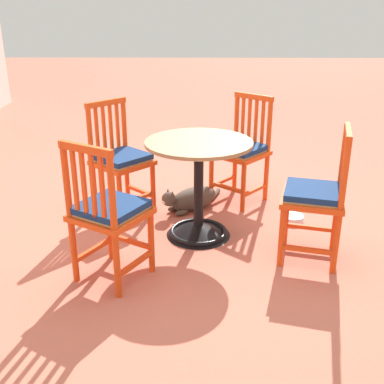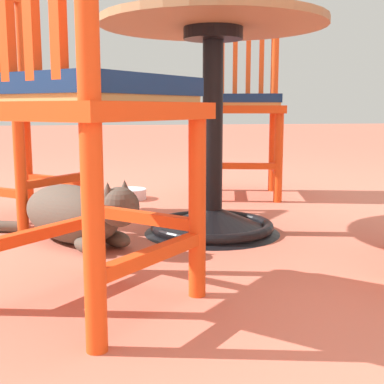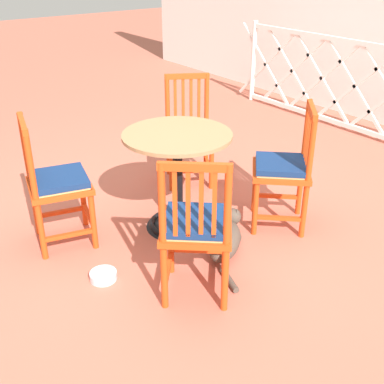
% 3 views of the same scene
% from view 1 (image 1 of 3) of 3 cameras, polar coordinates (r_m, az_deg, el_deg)
% --- Properties ---
extents(ground_plane, '(24.00, 24.00, 0.00)m').
position_cam_1_polar(ground_plane, '(3.60, 2.69, -5.14)').
color(ground_plane, '#BC604C').
extents(cafe_table, '(0.76, 0.76, 0.73)m').
position_cam_1_polar(cafe_table, '(3.47, 0.78, -0.97)').
color(cafe_table, black).
rests_on(cafe_table, ground_plane).
extents(orange_chair_by_planter, '(0.49, 0.49, 0.91)m').
position_cam_1_polar(orange_chair_by_planter, '(3.21, 14.67, -0.55)').
color(orange_chair_by_planter, '#D64214').
rests_on(orange_chair_by_planter, ground_plane).
extents(orange_chair_near_fence, '(0.56, 0.56, 0.91)m').
position_cam_1_polar(orange_chair_near_fence, '(4.09, 5.93, 4.90)').
color(orange_chair_near_fence, '#D64214').
rests_on(orange_chair_near_fence, ground_plane).
extents(orange_chair_at_corner, '(0.57, 0.57, 0.91)m').
position_cam_1_polar(orange_chair_at_corner, '(3.87, -8.57, 3.78)').
color(orange_chair_at_corner, '#D64214').
rests_on(orange_chair_at_corner, ground_plane).
extents(orange_chair_facing_out, '(0.55, 0.55, 0.91)m').
position_cam_1_polar(orange_chair_facing_out, '(2.91, -9.97, -2.52)').
color(orange_chair_facing_out, '#D64214').
rests_on(orange_chair_facing_out, ground_plane).
extents(tabby_cat, '(0.59, 0.51, 0.23)m').
position_cam_1_polar(tabby_cat, '(3.98, -0.22, -0.87)').
color(tabby_cat, '#4C4238').
rests_on(tabby_cat, ground_plane).
extents(pet_water_bowl, '(0.17, 0.17, 0.05)m').
position_cam_1_polar(pet_water_bowl, '(3.88, 11.99, -3.11)').
color(pet_water_bowl, silver).
rests_on(pet_water_bowl, ground_plane).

